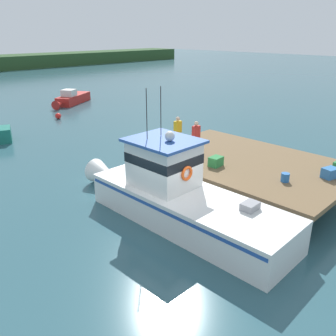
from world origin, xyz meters
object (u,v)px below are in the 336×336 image
Objects in this scene: deckhand_by_the_boat at (178,132)px; moored_boat_far_left at (72,99)px; deckhand_further_back at (196,138)px; crate_single_by_cleat at (330,173)px; crate_single_far at (216,161)px; mooring_buoy_inshore at (58,116)px; main_fishing_boat at (176,195)px; bait_bucket at (285,177)px.

moored_boat_far_left is (5.70, 19.66, -1.56)m from deckhand_by_the_boat.
crate_single_by_cleat is at bearing -72.86° from deckhand_further_back.
deckhand_by_the_boat is (0.50, 2.75, 0.65)m from crate_single_far.
mooring_buoy_inshore is at bearing 83.26° from crate_single_far.
main_fishing_boat is at bearing -136.93° from deckhand_by_the_boat.
mooring_buoy_inshore is at bearing 90.17° from crate_single_by_cleat.
crate_single_far is 17.72m from mooring_buoy_inshore.
main_fishing_boat is 28.88× the size of bait_bucket.
main_fishing_boat reaches higher than mooring_buoy_inshore.
crate_single_far is at bearing -105.46° from moored_boat_far_left.
main_fishing_boat is 16.37× the size of crate_single_far.
bait_bucket is at bearing -89.52° from deckhand_by_the_boat.
moored_boat_far_left is at bearing 74.56° from deckhand_further_back.
crate_single_by_cleat is 6.99m from deckhand_by_the_boat.
moored_boat_far_left is 11.55× the size of mooring_buoy_inshore.
crate_single_far reaches higher than bait_bucket.
main_fishing_boat reaches higher than moored_boat_far_left.
crate_single_by_cleat is 0.37× the size of deckhand_further_back.
main_fishing_boat is 4.31m from bait_bucket.
crate_single_far is at bearing -96.74° from mooring_buoy_inshore.
bait_bucket reaches higher than moored_boat_far_left.
deckhand_by_the_boat is 1.00× the size of deckhand_further_back.
crate_single_by_cleat is 0.37× the size of deckhand_by_the_boat.
mooring_buoy_inshore is (2.07, 17.56, -1.17)m from crate_single_far.
crate_single_by_cleat is 0.11× the size of moored_boat_far_left.
moored_boat_far_left is at bearing 81.27° from crate_single_by_cleat.
crate_single_by_cleat is (5.15, -3.48, 0.40)m from main_fishing_boat.
deckhand_further_back is at bearing -105.44° from moored_boat_far_left.
main_fishing_boat is 1.81× the size of moored_boat_far_left.
crate_single_far is at bearing -100.25° from deckhand_by_the_boat.
deckhand_further_back is at bearing -95.85° from mooring_buoy_inshore.
main_fishing_boat is 4.14m from deckhand_further_back.
deckhand_by_the_boat is 1.22m from deckhand_further_back.
crate_single_by_cleat is 1.92m from bait_bucket.
deckhand_by_the_boat is at bearing 103.67° from crate_single_by_cleat.
deckhand_by_the_boat is 15.00m from mooring_buoy_inshore.
crate_single_by_cleat is 1.00× the size of crate_single_far.
main_fishing_boat is at bearing -170.00° from crate_single_far.
crate_single_far is 23.27m from moored_boat_far_left.
deckhand_by_the_boat reaches higher than crate_single_by_cleat.
moored_boat_far_left reaches higher than mooring_buoy_inshore.
bait_bucket is 5.73m from deckhand_by_the_boat.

